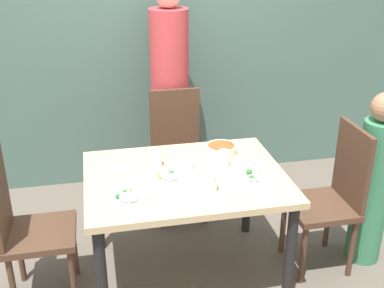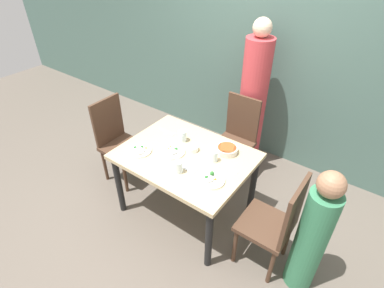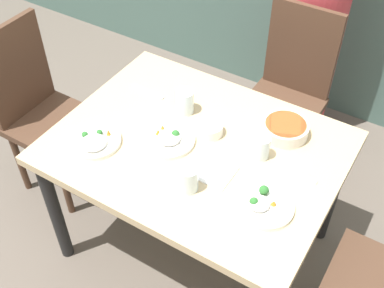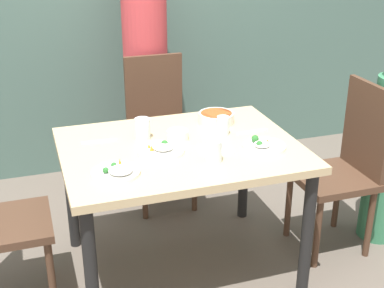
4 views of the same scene
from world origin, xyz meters
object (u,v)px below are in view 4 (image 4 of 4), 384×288
(plate_rice_adult, at_px, (263,146))
(glass_water_tall, at_px, (214,151))
(bowl_curry, at_px, (216,117))
(chair_child_spot, at_px, (345,164))
(chair_adult_spot, at_px, (159,127))
(person_adult, at_px, (146,72))

(plate_rice_adult, bearing_deg, glass_water_tall, -167.26)
(bowl_curry, relative_size, plate_rice_adult, 0.93)
(chair_child_spot, bearing_deg, glass_water_tall, -79.62)
(chair_adult_spot, bearing_deg, plate_rice_adult, -73.38)
(chair_adult_spot, distance_m, glass_water_tall, 1.05)
(plate_rice_adult, xyz_separation_m, glass_water_tall, (-0.29, -0.06, 0.04))
(chair_child_spot, height_order, bowl_curry, chair_child_spot)
(chair_child_spot, height_order, person_adult, person_adult)
(person_adult, xyz_separation_m, bowl_curry, (0.19, -0.86, -0.05))
(bowl_curry, xyz_separation_m, plate_rice_adult, (0.10, -0.41, -0.02))
(chair_adult_spot, height_order, glass_water_tall, chair_adult_spot)
(person_adult, distance_m, plate_rice_adult, 1.30)
(bowl_curry, height_order, plate_rice_adult, bowl_curry)
(glass_water_tall, bearing_deg, chair_adult_spot, 89.98)
(person_adult, height_order, plate_rice_adult, person_adult)
(chair_child_spot, xyz_separation_m, bowl_curry, (-0.65, 0.32, 0.24))
(chair_adult_spot, height_order, bowl_curry, chair_adult_spot)
(plate_rice_adult, bearing_deg, person_adult, 102.65)
(chair_child_spot, height_order, glass_water_tall, chair_child_spot)
(person_adult, distance_m, glass_water_tall, 1.33)
(chair_adult_spot, bearing_deg, chair_child_spot, -45.87)
(chair_child_spot, height_order, plate_rice_adult, chair_child_spot)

